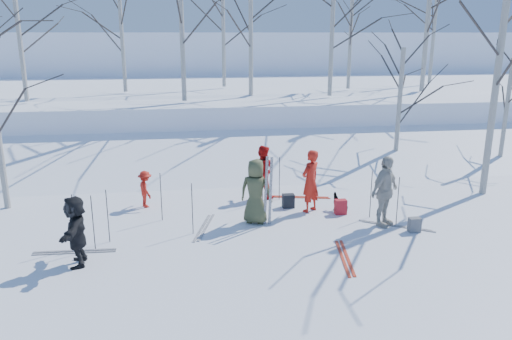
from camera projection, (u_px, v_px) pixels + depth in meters
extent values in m
plane|color=white|center=(265.00, 235.00, 12.66)|extent=(120.00, 120.00, 0.00)
cube|color=white|center=(235.00, 161.00, 19.30)|extent=(70.00, 9.49, 4.12)
cube|color=white|center=(217.00, 104.00, 28.61)|extent=(70.00, 18.00, 2.20)
cube|color=white|center=(201.00, 65.00, 48.39)|extent=(90.00, 30.00, 6.00)
imported|color=#414529|center=(256.00, 191.00, 13.25)|extent=(1.01, 0.86, 1.76)
imported|color=red|center=(310.00, 181.00, 14.11)|extent=(0.78, 0.74, 1.80)
imported|color=red|center=(263.00, 172.00, 15.36)|extent=(1.02, 0.98, 1.65)
imported|color=red|center=(145.00, 189.00, 14.56)|extent=(0.63, 0.80, 1.09)
imported|color=beige|center=(385.00, 191.00, 13.04)|extent=(1.17, 1.02, 1.89)
imported|color=black|center=(76.00, 231.00, 10.84)|extent=(0.53, 1.49, 1.59)
imported|color=black|center=(341.00, 203.00, 14.29)|extent=(0.56, 0.65, 0.51)
cube|color=silver|center=(266.00, 191.00, 13.07)|extent=(0.12, 0.17, 1.90)
cube|color=silver|center=(271.00, 191.00, 13.04)|extent=(0.09, 0.23, 1.89)
cylinder|color=black|center=(398.00, 201.00, 13.11)|extent=(0.02, 0.02, 1.34)
cylinder|color=black|center=(93.00, 223.00, 11.63)|extent=(0.02, 0.02, 1.34)
cylinder|color=black|center=(192.00, 209.00, 12.56)|extent=(0.02, 0.02, 1.34)
cylinder|color=black|center=(74.00, 222.00, 11.70)|extent=(0.02, 0.02, 1.34)
cylinder|color=black|center=(279.00, 178.00, 15.19)|extent=(0.02, 0.02, 1.34)
cylinder|color=black|center=(371.00, 194.00, 13.68)|extent=(0.02, 0.02, 1.34)
cylinder|color=black|center=(262.00, 181.00, 14.91)|extent=(0.02, 0.02, 1.34)
cylinder|color=black|center=(108.00, 216.00, 12.06)|extent=(0.02, 0.02, 1.34)
cylinder|color=black|center=(161.00, 197.00, 13.48)|extent=(0.02, 0.02, 1.34)
cube|color=#A91A23|center=(341.00, 207.00, 14.07)|extent=(0.32, 0.22, 0.42)
cube|color=#56585D|center=(415.00, 225.00, 12.80)|extent=(0.30, 0.20, 0.38)
cube|color=black|center=(288.00, 201.00, 14.60)|extent=(0.34, 0.24, 0.40)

